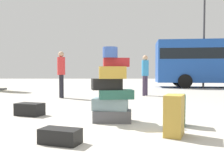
{
  "coord_description": "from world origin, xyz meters",
  "views": [
    {
      "loc": [
        -0.27,
        -4.23,
        0.95
      ],
      "look_at": [
        -0.26,
        1.65,
        0.7
      ],
      "focal_mm": 39.04,
      "sensor_mm": 36.0,
      "label": 1
    }
  ],
  "objects": [
    {
      "name": "suitcase_tower",
      "position": [
        -0.27,
        0.52,
        0.57
      ],
      "size": [
        0.84,
        0.59,
        1.46
      ],
      "color": "#4C4C51",
      "rests_on": "ground"
    },
    {
      "name": "person_tourist_with_camera",
      "position": [
        1.16,
        6.21,
        1.03
      ],
      "size": [
        0.3,
        0.3,
        1.73
      ],
      "rotation": [
        0.0,
        0.0,
        -2.2
      ],
      "color": "#3F334C",
      "rests_on": "ground"
    },
    {
      "name": "ground_plane",
      "position": [
        0.0,
        0.0,
        0.0
      ],
      "size": [
        80.0,
        80.0,
        0.0
      ],
      "primitive_type": "plane",
      "color": "#ADA89E"
    },
    {
      "name": "suitcase_tan_behind_tower",
      "position": [
        0.68,
        -0.54,
        0.31
      ],
      "size": [
        0.41,
        0.5,
        0.63
      ],
      "primitive_type": "cube",
      "rotation": [
        0.0,
        0.0,
        -0.4
      ],
      "color": "#B28C33",
      "rests_on": "ground"
    },
    {
      "name": "suitcase_teal_foreground_far",
      "position": [
        0.96,
        0.19,
        0.29
      ],
      "size": [
        0.27,
        0.34,
        0.57
      ],
      "primitive_type": "cube",
      "rotation": [
        0.0,
        0.0,
        -0.26
      ],
      "color": "#26594C",
      "rests_on": "ground"
    },
    {
      "name": "suitcase_black_upright_blue",
      "position": [
        -0.97,
        -0.96,
        0.1
      ],
      "size": [
        0.61,
        0.45,
        0.21
      ],
      "primitive_type": "cube",
      "rotation": [
        0.0,
        0.0,
        -0.33
      ],
      "color": "black",
      "rests_on": "ground"
    },
    {
      "name": "suitcase_black_white_trunk",
      "position": [
        -2.14,
        1.26,
        0.14
      ],
      "size": [
        0.69,
        0.54,
        0.28
      ],
      "primitive_type": "cube",
      "rotation": [
        0.0,
        0.0,
        -0.35
      ],
      "color": "black",
      "rests_on": "ground"
    },
    {
      "name": "lamp_post",
      "position": [
        5.61,
        11.42,
        4.1
      ],
      "size": [
        0.36,
        0.36,
        6.31
      ],
      "color": "#333338",
      "rests_on": "ground"
    },
    {
      "name": "person_bearded_onlooker",
      "position": [
        -2.23,
        5.2,
        1.08
      ],
      "size": [
        0.3,
        0.32,
        1.8
      ],
      "rotation": [
        0.0,
        0.0,
        -1.12
      ],
      "color": "black",
      "rests_on": "ground"
    }
  ]
}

